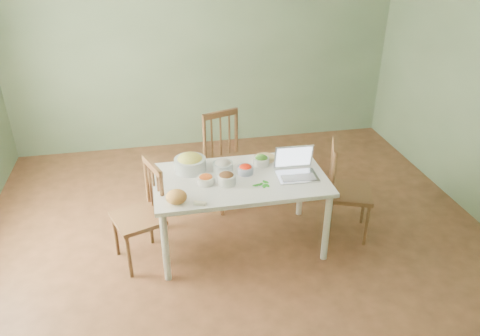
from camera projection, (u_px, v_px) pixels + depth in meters
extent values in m
cube|color=#472B1A|center=(242.00, 251.00, 4.35)|extent=(5.00, 5.00, 0.00)
cube|color=gray|center=(203.00, 45.00, 5.87)|extent=(5.00, 0.00, 2.70)
ellipsoid|color=#B78337|center=(176.00, 197.00, 3.74)|extent=(0.19, 0.19, 0.11)
cube|color=#F2E9C6|center=(200.00, 203.00, 3.73)|extent=(0.11, 0.07, 0.03)
cylinder|color=#C9B783|center=(265.00, 158.00, 4.45)|extent=(0.23, 0.23, 0.02)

